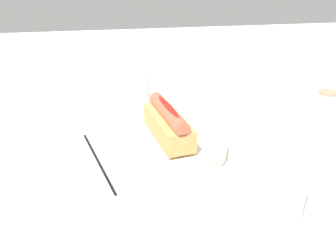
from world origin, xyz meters
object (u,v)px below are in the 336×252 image
object	(u,v)px
paper_towel_roll	(321,129)
napkin_box	(266,168)
hotdog_front	(168,122)
chopstick_near	(98,160)
serving_bowl	(168,142)
water_glass	(136,96)

from	to	relation	value
paper_towel_roll	napkin_box	size ratio (longest dim) A/B	0.89
hotdog_front	chopstick_near	size ratio (longest dim) A/B	0.71
hotdog_front	napkin_box	bearing A→B (deg)	27.29
serving_bowl	hotdog_front	world-z (taller)	hotdog_front
paper_towel_roll	napkin_box	bearing A→B (deg)	-52.75
chopstick_near	hotdog_front	bearing A→B (deg)	83.46
napkin_box	chopstick_near	world-z (taller)	napkin_box
water_glass	napkin_box	xyz separation A→B (m)	(0.38, 0.15, 0.03)
serving_bowl	water_glass	distance (m)	0.19
water_glass	napkin_box	bearing A→B (deg)	20.88
serving_bowl	hotdog_front	size ratio (longest dim) A/B	1.44
hotdog_front	paper_towel_roll	world-z (taller)	paper_towel_roll
serving_bowl	paper_towel_roll	bearing A→B (deg)	71.96
water_glass	napkin_box	world-z (taller)	napkin_box
serving_bowl	napkin_box	distance (m)	0.23
water_glass	chopstick_near	size ratio (longest dim) A/B	0.41
hotdog_front	water_glass	bearing A→B (deg)	-166.67
paper_towel_roll	chopstick_near	bearing A→B (deg)	-99.25
hotdog_front	water_glass	world-z (taller)	hotdog_front
hotdog_front	water_glass	xyz separation A→B (m)	(-0.18, -0.04, -0.02)
serving_bowl	water_glass	bearing A→B (deg)	-166.67
napkin_box	chopstick_near	distance (m)	0.30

